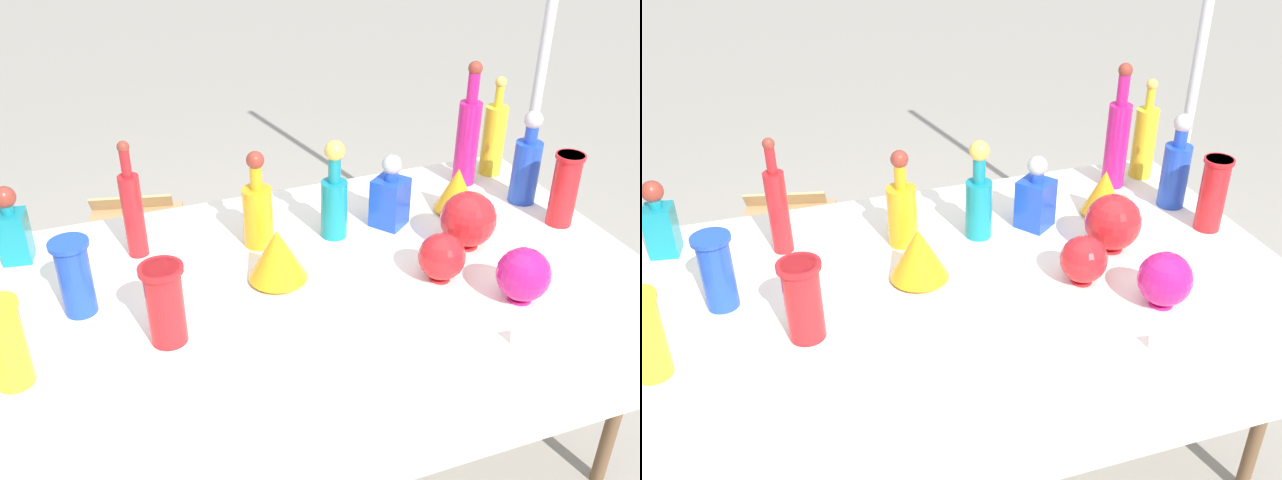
{
  "view_description": "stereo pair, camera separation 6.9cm",
  "coord_description": "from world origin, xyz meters",
  "views": [
    {
      "loc": [
        -0.6,
        -1.61,
        1.89
      ],
      "look_at": [
        0.0,
        0.0,
        0.86
      ],
      "focal_mm": 40.0,
      "sensor_mm": 36.0,
      "label": 1
    },
    {
      "loc": [
        -0.53,
        -1.63,
        1.89
      ],
      "look_at": [
        0.0,
        0.0,
        0.86
      ],
      "focal_mm": 40.0,
      "sensor_mm": 36.0,
      "label": 2
    }
  ],
  "objects": [
    {
      "name": "ground_plane",
      "position": [
        0.0,
        0.0,
        0.0
      ],
      "size": [
        40.0,
        40.0,
        0.0
      ],
      "primitive_type": "plane",
      "color": "#A0998C"
    },
    {
      "name": "display_table",
      "position": [
        0.0,
        -0.04,
        0.7
      ],
      "size": [
        1.84,
        1.05,
        0.76
      ],
      "color": "white",
      "rests_on": "ground"
    },
    {
      "name": "tall_bottle_0",
      "position": [
        -0.12,
        0.2,
        0.88
      ],
      "size": [
        0.09,
        0.09,
        0.31
      ],
      "color": "orange",
      "rests_on": "display_table"
    },
    {
      "name": "tall_bottle_1",
      "position": [
        0.81,
        0.39,
        0.9
      ],
      "size": [
        0.08,
        0.08,
        0.36
      ],
      "color": "yellow",
      "rests_on": "display_table"
    },
    {
      "name": "tall_bottle_2",
      "position": [
        0.67,
        0.35,
        0.94
      ],
      "size": [
        0.08,
        0.08,
        0.44
      ],
      "color": "#C61972",
      "rests_on": "display_table"
    },
    {
      "name": "tall_bottle_3",
      "position": [
        -0.48,
        0.27,
        0.91
      ],
      "size": [
        0.06,
        0.06,
        0.36
      ],
      "color": "red",
      "rests_on": "display_table"
    },
    {
      "name": "tall_bottle_4",
      "position": [
        0.11,
        0.17,
        0.89
      ],
      "size": [
        0.08,
        0.08,
        0.32
      ],
      "color": "teal",
      "rests_on": "display_table"
    },
    {
      "name": "tall_bottle_5",
      "position": [
        0.79,
        0.16,
        0.89
      ],
      "size": [
        0.09,
        0.09,
        0.32
      ],
      "color": "blue",
      "rests_on": "display_table"
    },
    {
      "name": "square_decanter_0",
      "position": [
        0.3,
        0.17,
        0.86
      ],
      "size": [
        0.14,
        0.14,
        0.24
      ],
      "color": "blue",
      "rests_on": "display_table"
    },
    {
      "name": "square_decanter_1",
      "position": [
        -0.81,
        0.36,
        0.86
      ],
      "size": [
        0.09,
        0.09,
        0.24
      ],
      "color": "teal",
      "rests_on": "display_table"
    },
    {
      "name": "slender_vase_0",
      "position": [
        -0.82,
        -0.19,
        0.88
      ],
      "size": [
        0.1,
        0.1,
        0.22
      ],
      "color": "yellow",
      "rests_on": "display_table"
    },
    {
      "name": "slender_vase_1",
      "position": [
        -0.66,
        0.03,
        0.87
      ],
      "size": [
        0.1,
        0.1,
        0.21
      ],
      "color": "blue",
      "rests_on": "display_table"
    },
    {
      "name": "slender_vase_2",
      "position": [
        0.81,
        -0.01,
        0.89
      ],
      "size": [
        0.09,
        0.09,
        0.24
      ],
      "color": "red",
      "rests_on": "display_table"
    },
    {
      "name": "slender_vase_3",
      "position": [
        -0.46,
        -0.17,
        0.88
      ],
      "size": [
        0.11,
        0.11,
        0.22
      ],
      "color": "red",
      "rests_on": "display_table"
    },
    {
      "name": "fluted_vase_0",
      "position": [
        -0.13,
        -0.01,
        0.85
      ],
      "size": [
        0.17,
        0.17,
        0.16
      ],
      "color": "orange",
      "rests_on": "display_table"
    },
    {
      "name": "fluted_vase_1",
      "position": [
        0.54,
        0.17,
        0.84
      ],
      "size": [
        0.14,
        0.14,
        0.16
      ],
      "color": "orange",
      "rests_on": "display_table"
    },
    {
      "name": "round_bowl_0",
      "position": [
        0.3,
        -0.16,
        0.83
      ],
      "size": [
        0.13,
        0.13,
        0.14
      ],
      "color": "red",
      "rests_on": "display_table"
    },
    {
      "name": "round_bowl_1",
      "position": [
        0.46,
        -0.03,
        0.85
      ],
      "size": [
        0.17,
        0.17,
        0.18
      ],
      "color": "red",
      "rests_on": "display_table"
    },
    {
      "name": "round_bowl_2",
      "position": [
        0.46,
        -0.32,
        0.84
      ],
      "size": [
        0.15,
        0.15,
        0.15
      ],
      "color": "#C61972",
      "rests_on": "display_table"
    },
    {
      "name": "price_tag_left",
      "position": [
        0.35,
        -0.48,
        0.78
      ],
      "size": [
        0.05,
        0.02,
        0.04
      ],
      "primitive_type": "cube",
      "rotation": [
        -0.21,
        0.0,
        -0.16
      ],
      "color": "white",
      "rests_on": "display_table"
    },
    {
      "name": "cardboard_box_behind_left",
      "position": [
        -0.4,
        1.31,
        0.16
      ],
      "size": [
        0.47,
        0.39,
        0.4
      ],
      "color": "tan",
      "rests_on": "ground"
    },
    {
      "name": "canopy_pole",
      "position": [
        1.19,
        0.68,
        0.89
      ],
      "size": [
        0.18,
        0.18,
        2.29
      ],
      "color": "silver",
      "rests_on": "ground"
    }
  ]
}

